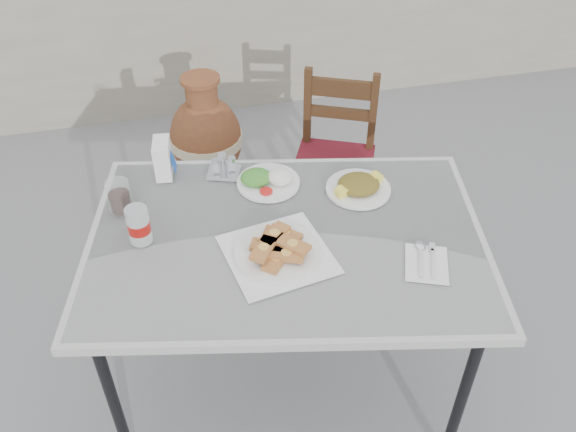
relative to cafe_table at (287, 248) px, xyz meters
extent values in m
plane|color=#5F5F61|center=(0.09, -0.07, -0.77)|extent=(80.00, 80.00, 0.00)
cylinder|color=black|center=(-0.66, -0.24, -0.38)|extent=(0.04, 0.04, 0.78)
cylinder|color=black|center=(0.50, -0.49, -0.38)|extent=(0.04, 0.04, 0.78)
cylinder|color=black|center=(-0.50, 0.49, -0.38)|extent=(0.04, 0.04, 0.78)
cylinder|color=black|center=(0.66, 0.24, -0.38)|extent=(0.04, 0.04, 0.78)
cube|color=white|center=(0.00, 0.00, 0.04)|extent=(1.52, 1.18, 0.03)
cube|color=white|center=(0.00, 0.00, 0.06)|extent=(1.47, 1.13, 0.01)
cube|color=white|center=(-0.05, -0.09, 0.06)|extent=(0.38, 0.38, 0.00)
cylinder|color=silver|center=(-0.05, -0.09, 0.07)|extent=(0.29, 0.29, 0.01)
cylinder|color=silver|center=(-0.05, -0.09, 0.06)|extent=(0.30, 0.30, 0.01)
cylinder|color=silver|center=(0.00, 0.30, 0.06)|extent=(0.24, 0.24, 0.01)
ellipsoid|color=white|center=(0.04, 0.29, 0.09)|extent=(0.10, 0.10, 0.05)
ellipsoid|color=#347621|center=(-0.04, 0.31, 0.09)|extent=(0.12, 0.11, 0.05)
cylinder|color=red|center=(-0.02, 0.23, 0.08)|extent=(0.05, 0.05, 0.01)
cylinder|color=silver|center=(0.32, 0.18, 0.06)|extent=(0.24, 0.24, 0.01)
ellipsoid|color=#1D6E1B|center=(0.32, 0.18, 0.09)|extent=(0.16, 0.15, 0.05)
cylinder|color=yellow|center=(0.24, 0.15, 0.09)|extent=(0.05, 0.05, 0.04)
cylinder|color=yellow|center=(0.39, 0.20, 0.09)|extent=(0.05, 0.05, 0.04)
cylinder|color=silver|center=(-0.48, 0.09, 0.13)|extent=(0.08, 0.08, 0.14)
cylinder|color=#A9100C|center=(-0.48, 0.09, 0.12)|extent=(0.08, 0.08, 0.04)
cylinder|color=silver|center=(-0.48, 0.09, 0.19)|extent=(0.07, 0.07, 0.00)
cylinder|color=white|center=(-0.54, 0.27, 0.12)|extent=(0.08, 0.08, 0.12)
cylinder|color=black|center=(-0.54, 0.27, 0.09)|extent=(0.07, 0.07, 0.07)
cube|color=white|center=(-0.37, 0.46, 0.13)|extent=(0.07, 0.13, 0.14)
cube|color=#174DAD|center=(-0.34, 0.45, 0.12)|extent=(0.03, 0.06, 0.08)
cube|color=silver|center=(-0.15, 0.40, 0.07)|extent=(0.15, 0.13, 0.01)
cylinder|color=white|center=(-0.18, 0.38, 0.11)|extent=(0.03, 0.03, 0.07)
cylinder|color=white|center=(-0.12, 0.38, 0.11)|extent=(0.03, 0.03, 0.07)
cylinder|color=silver|center=(-0.15, 0.43, 0.10)|extent=(0.03, 0.03, 0.06)
cube|color=white|center=(0.41, -0.24, 0.06)|extent=(0.19, 0.21, 0.00)
cube|color=silver|center=(0.39, -0.23, 0.07)|extent=(0.06, 0.13, 0.00)
ellipsoid|color=silver|center=(0.42, -0.16, 0.07)|extent=(0.04, 0.04, 0.01)
cube|color=silver|center=(0.43, -0.25, 0.07)|extent=(0.06, 0.13, 0.00)
cube|color=silver|center=(0.46, -0.18, 0.07)|extent=(0.03, 0.04, 0.00)
cube|color=black|center=(0.23, 0.80, -0.56)|extent=(0.05, 0.05, 0.41)
cube|color=black|center=(0.53, 0.66, -0.56)|extent=(0.05, 0.05, 0.41)
cube|color=black|center=(0.37, 1.10, -0.56)|extent=(0.05, 0.05, 0.41)
cube|color=black|center=(0.67, 0.96, -0.56)|extent=(0.05, 0.05, 0.41)
cube|color=maroon|center=(0.45, 0.88, -0.33)|extent=(0.51, 0.51, 0.05)
cube|color=black|center=(0.37, 1.10, -0.13)|extent=(0.05, 0.05, 0.46)
cube|color=black|center=(0.67, 0.96, -0.13)|extent=(0.05, 0.05, 0.46)
cube|color=black|center=(0.52, 1.03, 0.01)|extent=(0.35, 0.18, 0.09)
cube|color=black|center=(0.52, 1.03, -0.13)|extent=(0.35, 0.18, 0.06)
cylinder|color=brown|center=(-0.13, 1.43, -0.73)|extent=(0.31, 0.31, 0.08)
ellipsoid|color=brown|center=(-0.13, 1.43, -0.43)|extent=(0.41, 0.41, 0.51)
cylinder|color=beige|center=(-0.13, 1.43, -0.43)|extent=(0.41, 0.41, 0.06)
cylinder|color=brown|center=(-0.13, 1.43, -0.15)|extent=(0.17, 0.17, 0.15)
cylinder|color=brown|center=(-0.13, 1.43, -0.06)|extent=(0.21, 0.21, 0.02)
cube|color=#9C9782|center=(0.09, 2.43, -0.17)|extent=(6.00, 0.25, 1.20)
camera|label=1|loc=(-0.35, -1.50, 1.45)|focal=38.00mm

